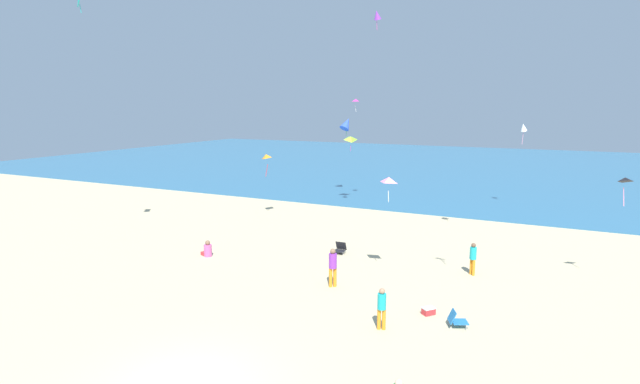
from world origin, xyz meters
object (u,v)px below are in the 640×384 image
(kite_orange, at_px, (266,156))
(cooler_box, at_px, (429,311))
(person_0, at_px, (333,265))
(kite_black, at_px, (625,180))
(person_2, at_px, (382,306))
(kite_lime, at_px, (351,138))
(person_1, at_px, (473,257))
(kite_white, at_px, (523,127))
(beach_chair_far_left, at_px, (456,319))
(person_3, at_px, (207,250))
(kite_purple, at_px, (377,15))
(beach_chair_far_right, at_px, (340,248))
(kite_magenta, at_px, (356,100))
(kite_blue, at_px, (346,124))
(kite_pink, at_px, (389,180))

(kite_orange, bearing_deg, cooler_box, -38.63)
(person_0, height_order, kite_black, kite_black)
(person_2, bearing_deg, kite_lime, 7.07)
(person_1, bearing_deg, kite_white, 40.25)
(beach_chair_far_left, relative_size, kite_black, 0.64)
(person_2, bearing_deg, person_3, 50.98)
(kite_orange, bearing_deg, person_2, -45.62)
(cooler_box, relative_size, kite_lime, 0.43)
(person_2, distance_m, kite_purple, 22.18)
(beach_chair_far_right, distance_m, person_1, 6.73)
(person_1, relative_size, kite_black, 1.20)
(beach_chair_far_left, distance_m, kite_magenta, 20.28)
(beach_chair_far_left, height_order, kite_blue, kite_blue)
(kite_black, relative_size, kite_orange, 0.79)
(person_2, xyz_separation_m, kite_pink, (-1.48, 4.98, 3.54))
(beach_chair_far_left, relative_size, kite_lime, 0.63)
(beach_chair_far_right, distance_m, person_3, 6.77)
(person_1, xyz_separation_m, kite_orange, (-14.60, 5.97, 3.31))
(beach_chair_far_left, distance_m, person_2, 2.67)
(cooler_box, xyz_separation_m, kite_lime, (-10.57, 17.95, 4.93))
(kite_lime, bearing_deg, person_0, -69.75)
(kite_magenta, bearing_deg, kite_purple, -0.05)
(person_3, height_order, kite_white, kite_white)
(person_3, bearing_deg, kite_orange, -57.40)
(person_2, height_order, kite_orange, kite_orange)
(person_1, bearing_deg, beach_chair_far_left, -133.57)
(kite_blue, bearing_deg, kite_lime, -62.02)
(kite_black, bearing_deg, person_2, -132.63)
(person_2, bearing_deg, person_0, 28.91)
(kite_lime, bearing_deg, person_3, -94.48)
(beach_chair_far_right, distance_m, kite_orange, 10.42)
(person_0, relative_size, person_3, 1.99)
(beach_chair_far_left, bearing_deg, cooler_box, 126.20)
(person_3, xyz_separation_m, kite_black, (18.14, 4.09, 4.25))
(person_2, xyz_separation_m, kite_lime, (-9.41, 19.86, 4.21))
(kite_pink, bearing_deg, person_1, 31.64)
(kite_white, bearing_deg, kite_black, -71.92)
(beach_chair_far_right, xyz_separation_m, kite_pink, (3.35, -2.48, 4.14))
(beach_chair_far_right, bearing_deg, beach_chair_far_left, 48.14)
(beach_chair_far_right, distance_m, beach_chair_far_left, 9.39)
(person_2, bearing_deg, kite_white, -24.43)
(kite_purple, bearing_deg, beach_chair_far_left, -60.95)
(person_1, relative_size, kite_orange, 0.95)
(cooler_box, bearing_deg, kite_purple, 116.77)
(kite_blue, distance_m, kite_orange, 10.77)
(beach_chair_far_right, xyz_separation_m, person_0, (1.66, -4.53, 0.70))
(beach_chair_far_right, height_order, kite_lime, kite_lime)
(person_2, xyz_separation_m, kite_black, (7.48, 8.13, 3.71))
(kite_black, xyz_separation_m, kite_white, (-4.97, 15.22, 1.44))
(beach_chair_far_right, bearing_deg, kite_purple, -170.97)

